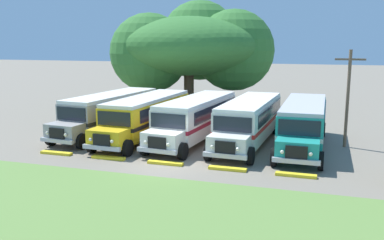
# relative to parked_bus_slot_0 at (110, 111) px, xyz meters

# --- Properties ---
(ground_plane) EXTENTS (220.00, 220.00, 0.00)m
(ground_plane) POSITION_rel_parked_bus_slot_0_xyz_m (6.80, -6.29, -1.58)
(ground_plane) COLOR slate
(foreground_grass_strip) EXTENTS (80.00, 11.02, 0.01)m
(foreground_grass_strip) POSITION_rel_parked_bus_slot_0_xyz_m (6.80, -14.08, -1.58)
(foreground_grass_strip) COLOR olive
(foreground_grass_strip) RESTS_ON ground_plane
(parked_bus_slot_0) EXTENTS (3.58, 10.98, 2.82)m
(parked_bus_slot_0) POSITION_rel_parked_bus_slot_0_xyz_m (0.00, 0.00, 0.00)
(parked_bus_slot_0) COLOR #9E9993
(parked_bus_slot_0) RESTS_ON ground_plane
(parked_bus_slot_1) EXTENTS (3.10, 10.89, 2.82)m
(parked_bus_slot_1) POSITION_rel_parked_bus_slot_0_xyz_m (3.18, -0.69, 0.00)
(parked_bus_slot_1) COLOR yellow
(parked_bus_slot_1) RESTS_ON ground_plane
(parked_bus_slot_2) EXTENTS (3.51, 10.97, 2.82)m
(parked_bus_slot_2) POSITION_rel_parked_bus_slot_0_xyz_m (6.68, -0.38, 0.00)
(parked_bus_slot_2) COLOR silver
(parked_bus_slot_2) RESTS_ON ground_plane
(parked_bus_slot_3) EXTENTS (3.11, 10.90, 2.82)m
(parked_bus_slot_3) POSITION_rel_parked_bus_slot_0_xyz_m (10.26, -0.23, 0.00)
(parked_bus_slot_3) COLOR silver
(parked_bus_slot_3) RESTS_ON ground_plane
(parked_bus_slot_4) EXTENTS (2.73, 10.85, 2.82)m
(parked_bus_slot_4) POSITION_rel_parked_bus_slot_0_xyz_m (13.68, -0.14, 0.00)
(parked_bus_slot_4) COLOR teal
(parked_bus_slot_4) RESTS_ON ground_plane
(curb_wheelstop_0) EXTENTS (2.00, 0.36, 0.15)m
(curb_wheelstop_0) POSITION_rel_parked_bus_slot_0_xyz_m (-0.10, -6.48, -1.51)
(curb_wheelstop_0) COLOR yellow
(curb_wheelstop_0) RESTS_ON ground_plane
(curb_wheelstop_1) EXTENTS (2.00, 0.36, 0.15)m
(curb_wheelstop_1) POSITION_rel_parked_bus_slot_0_xyz_m (3.35, -6.48, -1.51)
(curb_wheelstop_1) COLOR yellow
(curb_wheelstop_1) RESTS_ON ground_plane
(curb_wheelstop_2) EXTENTS (2.00, 0.36, 0.15)m
(curb_wheelstop_2) POSITION_rel_parked_bus_slot_0_xyz_m (6.80, -6.48, -1.51)
(curb_wheelstop_2) COLOR yellow
(curb_wheelstop_2) RESTS_ON ground_plane
(curb_wheelstop_3) EXTENTS (2.00, 0.36, 0.15)m
(curb_wheelstop_3) POSITION_rel_parked_bus_slot_0_xyz_m (10.26, -6.48, -1.51)
(curb_wheelstop_3) COLOR yellow
(curb_wheelstop_3) RESTS_ON ground_plane
(curb_wheelstop_4) EXTENTS (2.00, 0.36, 0.15)m
(curb_wheelstop_4) POSITION_rel_parked_bus_slot_0_xyz_m (13.71, -6.48, -1.51)
(curb_wheelstop_4) COLOR yellow
(curb_wheelstop_4) RESTS_ON ground_plane
(broad_shade_tree) EXTENTS (15.58, 14.15, 10.85)m
(broad_shade_tree) POSITION_rel_parked_bus_slot_0_xyz_m (2.19, 13.34, 4.49)
(broad_shade_tree) COLOR brown
(broad_shade_tree) RESTS_ON ground_plane
(utility_pole) EXTENTS (1.80, 0.20, 6.10)m
(utility_pole) POSITION_rel_parked_bus_slot_0_xyz_m (16.23, 0.60, 1.70)
(utility_pole) COLOR brown
(utility_pole) RESTS_ON ground_plane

